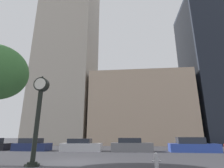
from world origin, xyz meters
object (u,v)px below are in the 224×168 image
object	(u,v)px
street_clock	(38,112)
fire_hydrant_near	(156,160)
car_silver	(81,146)
car_grey	(131,146)
car_navy	(32,145)
car_blue	(193,146)

from	to	relation	value
street_clock	fire_hydrant_near	xyz separation A→B (m)	(6.73, 0.04, -2.58)
car_silver	car_grey	xyz separation A→B (m)	(5.41, -0.03, 0.04)
car_navy	fire_hydrant_near	size ratio (longest dim) A/B	5.14
car_grey	street_clock	bearing A→B (deg)	-121.74
car_grey	car_navy	bearing A→B (deg)	177.11
car_navy	car_blue	xyz separation A→B (m)	(17.39, 0.01, 0.04)
car_silver	fire_hydrant_near	size ratio (longest dim) A/B	5.68
street_clock	fire_hydrant_near	distance (m)	7.21
street_clock	car_silver	bearing A→B (deg)	89.71
street_clock	car_navy	world-z (taller)	street_clock
street_clock	car_silver	distance (m)	10.01
car_blue	fire_hydrant_near	bearing A→B (deg)	-114.44
street_clock	car_grey	world-z (taller)	street_clock
car_navy	car_silver	size ratio (longest dim) A/B	0.90
car_silver	car_blue	distance (m)	11.69
car_silver	car_grey	bearing A→B (deg)	-1.60
car_grey	car_blue	xyz separation A→B (m)	(6.27, 0.12, 0.02)
street_clock	car_silver	xyz separation A→B (m)	(0.05, 9.71, -2.43)
car_navy	fire_hydrant_near	world-z (taller)	car_navy
car_navy	fire_hydrant_near	xyz separation A→B (m)	(12.38, -9.76, -0.17)
car_grey	car_blue	world-z (taller)	car_blue
car_silver	car_blue	xyz separation A→B (m)	(11.69, 0.09, 0.06)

